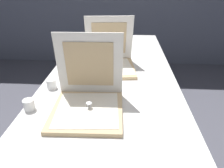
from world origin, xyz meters
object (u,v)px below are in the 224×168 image
object	(u,v)px
cup_white_mid	(65,72)
cup_white_near_left	(29,105)
pizza_box_front	(88,100)
table	(111,86)
pizza_box_middle	(110,61)
cup_white_far	(86,54)
cup_white_near_center	(52,84)

from	to	relation	value
cup_white_mid	cup_white_near_left	world-z (taller)	same
pizza_box_front	cup_white_near_left	size ratio (longest dim) A/B	6.48
table	pizza_box_middle	xyz separation A→B (m)	(-0.02, 0.19, 0.10)
table	cup_white_far	world-z (taller)	cup_white_far
table	cup_white_mid	distance (m)	0.33
cup_white_mid	cup_white_near_left	size ratio (longest dim) A/B	1.00
table	cup_white_near_left	size ratio (longest dim) A/B	40.17
table	cup_white_mid	world-z (taller)	cup_white_mid
table	pizza_box_front	bearing A→B (deg)	-105.13
table	cup_white_far	bearing A→B (deg)	120.77
pizza_box_middle	cup_white_mid	distance (m)	0.34
cup_white_mid	cup_white_near_center	bearing A→B (deg)	-101.25
table	pizza_box_middle	bearing A→B (deg)	95.69
cup_white_far	cup_white_mid	distance (m)	0.36
cup_white_near_center	cup_white_near_left	distance (m)	0.23
cup_white_near_center	cup_white_far	xyz separation A→B (m)	(0.12, 0.53, 0.00)
cup_white_near_center	pizza_box_front	bearing A→B (deg)	-38.48
table	pizza_box_front	world-z (taller)	pizza_box_front
table	cup_white_near_left	xyz separation A→B (m)	(-0.39, -0.37, 0.08)
cup_white_near_center	cup_white_near_left	world-z (taller)	same
cup_white_far	cup_white_mid	world-z (taller)	same
table	cup_white_near_left	bearing A→B (deg)	-137.09
pizza_box_front	cup_white_near_center	world-z (taller)	pizza_box_front
pizza_box_front	cup_white_near_left	world-z (taller)	pizza_box_front
pizza_box_middle	cup_white_near_left	size ratio (longest dim) A/B	6.78
cup_white_mid	cup_white_near_left	bearing A→B (deg)	-100.72
pizza_box_front	cup_white_far	distance (m)	0.75
pizza_box_middle	cup_white_mid	size ratio (longest dim) A/B	6.78
table	pizza_box_front	size ratio (longest dim) A/B	6.20
cup_white_near_center	cup_white_mid	bearing A→B (deg)	78.75
pizza_box_middle	cup_white_far	size ratio (longest dim) A/B	6.78
pizza_box_middle	cup_white_near_center	world-z (taller)	pizza_box_middle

